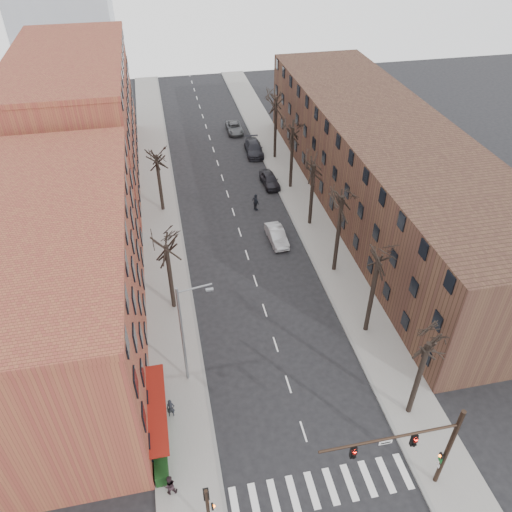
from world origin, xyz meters
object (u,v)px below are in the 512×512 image
silver_sedan (277,236)px  parked_car_near (270,180)px  pedestrian_a (171,408)px  parked_car_mid (254,148)px

silver_sedan → parked_car_near: (1.91, 11.38, 0.03)m
pedestrian_a → parked_car_mid: bearing=74.3°
silver_sedan → parked_car_mid: parked_car_mid is taller
silver_sedan → parked_car_mid: 20.19m
parked_car_near → pedestrian_a: pedestrian_a is taller
parked_car_mid → pedestrian_a: 41.12m
silver_sedan → parked_car_near: bearing=77.5°
silver_sedan → parked_car_near: parked_car_near is taller
parked_car_near → parked_car_mid: (-0.15, 8.73, 0.03)m
silver_sedan → parked_car_near: 11.54m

